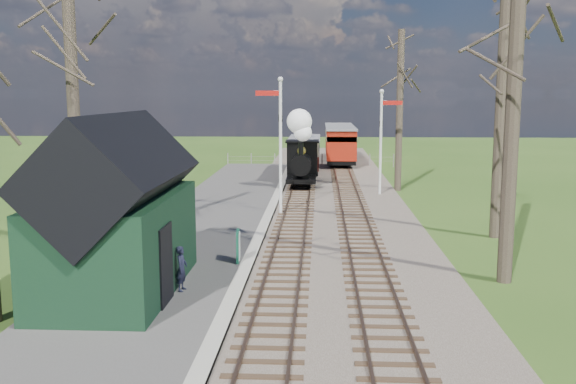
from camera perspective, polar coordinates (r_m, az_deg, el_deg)
name	(u,v)px	position (r m, az deg, el deg)	size (l,w,h in m)	color
ground	(266,361)	(13.69, -1.95, -14.80)	(140.00, 140.00, 0.00)	#305119
distant_hills	(322,271)	(79.88, 3.06, -7.05)	(114.40, 48.00, 22.02)	#385B23
ballast_bed	(324,194)	(34.93, 3.23, -0.22)	(8.00, 60.00, 0.10)	brown
track_near	(300,193)	(34.94, 1.10, -0.13)	(1.60, 60.00, 0.15)	brown
track_far	(348,194)	(34.96, 5.36, -0.16)	(1.60, 60.00, 0.15)	brown
platform	(212,222)	(27.43, -6.77, -2.63)	(5.00, 44.00, 0.20)	#474442
coping_strip	(266,222)	(27.14, -1.98, -2.68)	(0.40, 44.00, 0.21)	#B2AD9E
station_shed	(118,215)	(17.66, -14.91, -2.01)	(3.25, 6.30, 4.78)	black
semaphore_near	(279,136)	(28.63, -0.81, 5.02)	(1.22, 0.24, 6.22)	silver
semaphore_far	(382,134)	(34.73, 8.38, 5.13)	(1.22, 0.24, 5.72)	silver
bare_trees	(328,101)	(22.61, 3.57, 8.05)	(15.51, 22.39, 12.00)	#382D23
fence_line	(310,159)	(48.76, 1.98, 2.91)	(12.60, 0.08, 1.00)	slate
locomotive	(302,153)	(37.15, 1.21, 3.45)	(1.78, 4.16, 4.46)	black
coach	(304,153)	(43.24, 1.47, 3.45)	(2.08, 7.14, 2.19)	black
red_carriage_a	(341,145)	(48.72, 4.70, 4.16)	(2.27, 5.62, 2.39)	black
red_carriage_b	(339,140)	(54.20, 4.53, 4.62)	(2.27, 5.62, 2.39)	black
sign_board	(238,246)	(20.39, -4.46, -4.81)	(0.15, 0.69, 1.01)	#0F4731
bench	(148,293)	(16.58, -12.37, -8.79)	(0.36, 1.25, 0.71)	#432E18
person	(182,268)	(17.61, -9.44, -6.72)	(0.45, 0.29, 1.23)	#1A1B2F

